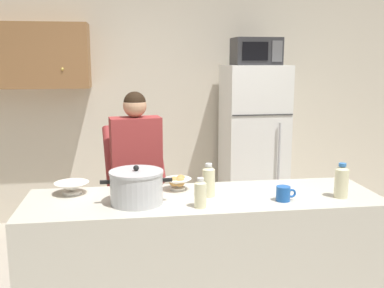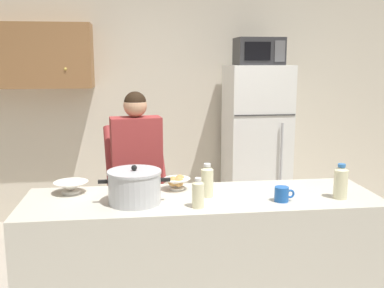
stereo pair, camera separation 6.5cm
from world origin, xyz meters
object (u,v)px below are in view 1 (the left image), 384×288
Objects in this scene: microwave at (256,51)px; person_near_pot at (136,166)px; bottle_mid_counter at (200,193)px; bottle_far_corner at (341,181)px; refrigerator at (253,147)px; cooking_pot at (137,187)px; coffee_mug at (284,194)px; empty_bowl at (72,187)px; bottle_near_edge at (209,180)px; bread_bowl at (178,183)px.

microwave is 1.93m from person_near_pot.
bottle_mid_counter is 0.81× the size of bottle_far_corner.
refrigerator reaches higher than person_near_pot.
person_near_pot reaches higher than cooking_pot.
refrigerator is 3.92× the size of cooking_pot.
coffee_mug is at bearing -5.30° from cooking_pot.
bottle_far_corner is at bearing 4.11° from bottle_mid_counter.
refrigerator reaches higher than empty_bowl.
empty_bowl is at bearing -128.86° from person_near_pot.
microwave reaches higher than empty_bowl.
refrigerator is 2.03m from bottle_near_edge.
bread_bowl is 0.40m from bottle_mid_counter.
bread_bowl is at bearing -0.46° from empty_bowl.
microwave reaches higher than bottle_mid_counter.
bread_bowl is (0.29, 0.25, -0.05)m from cooking_pot.
microwave is 2.40m from bottle_mid_counter.
coffee_mug is 0.55m from bottle_mid_counter.
cooking_pot is at bearing -31.30° from empty_bowl.
coffee_mug is (-0.37, -1.98, -0.92)m from microwave.
coffee_mug is 0.49m from bottle_near_edge.
person_near_pot is at bearing 135.81° from coffee_mug.
person_near_pot is at bearing 111.41° from bottle_mid_counter.
person_near_pot reaches higher than coffee_mug.
person_near_pot is 1.27m from coffee_mug.
refrigerator is at bearing 65.78° from bottle_near_edge.
empty_bowl is at bearing 165.70° from coffee_mug.
microwave is 2.22m from coffee_mug.
microwave is 0.31× the size of person_near_pot.
coffee_mug is at bearing -14.30° from empty_bowl.
bottle_near_edge is 0.86m from bottle_far_corner.
refrigerator is at bearing 90.63° from bottle_far_corner.
bottle_near_edge reaches higher than bottle_mid_counter.
coffee_mug is 0.71× the size of bottle_mid_counter.
bottle_far_corner is (0.94, 0.07, 0.02)m from bottle_mid_counter.
cooking_pot is (-1.30, -1.90, -0.87)m from microwave.
microwave is at bearing 55.61° from cooking_pot.
person_near_pot is 6.79× the size of empty_bowl.
bottle_far_corner reaches higher than bread_bowl.
bread_bowl is at bearing 136.11° from bottle_near_edge.
cooking_pot is 0.48m from bottle_near_edge.
cooking_pot is 2.02× the size of bottle_near_edge.
bottle_far_corner is (1.31, -0.87, 0.07)m from person_near_pot.
bottle_far_corner is (0.40, 0.02, 0.06)m from coffee_mug.
person_near_pot is at bearing 116.66° from bread_bowl.
bottle_far_corner is at bearing -9.81° from bottle_near_edge.
person_near_pot is at bearing 89.12° from cooking_pot.
bread_bowl is at bearing 41.29° from cooking_pot.
refrigerator reaches higher than bottle_mid_counter.
microwave is 2.15m from bottle_far_corner.
person_near_pot is at bearing 146.33° from bottle_far_corner.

